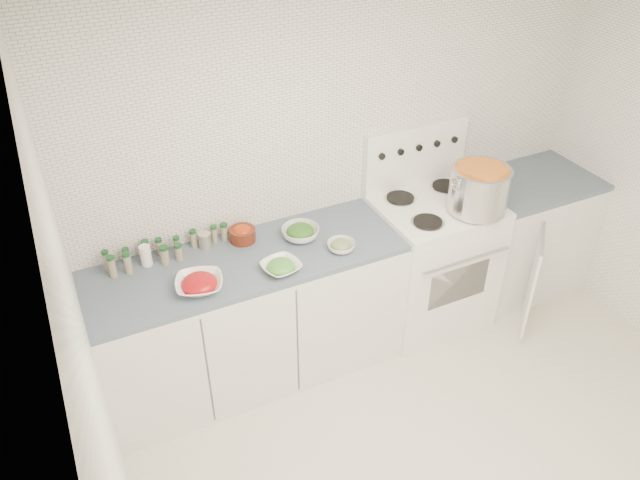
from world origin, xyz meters
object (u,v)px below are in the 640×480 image
(stove, at_px, (429,257))
(stock_pot, at_px, (479,188))
(bowl_tomato, at_px, (199,284))
(bowl_snowpea, at_px, (281,267))

(stove, height_order, stock_pot, stove)
(stock_pot, distance_m, bowl_tomato, 1.81)
(bowl_tomato, xyz_separation_m, bowl_snowpea, (0.46, -0.04, -0.01))
(stove, distance_m, bowl_snowpea, 1.26)
(stock_pot, bearing_deg, bowl_snowpea, -179.82)
(stove, bearing_deg, bowl_tomato, -174.95)
(stove, xyz_separation_m, bowl_tomato, (-1.63, -0.14, 0.44))
(stock_pot, xyz_separation_m, bowl_snowpea, (-1.34, -0.00, -0.17))
(stove, relative_size, bowl_snowpea, 5.48)
(stove, xyz_separation_m, stock_pot, (0.18, -0.18, 0.60))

